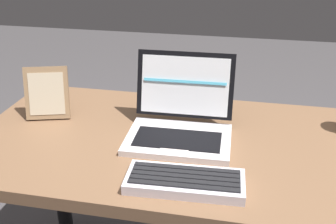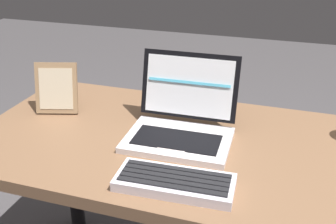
% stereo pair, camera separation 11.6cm
% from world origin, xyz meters
% --- Properties ---
extents(desk, '(1.34, 0.68, 0.72)m').
position_xyz_m(desk, '(0.00, 0.00, 0.61)').
color(desk, brown).
rests_on(desk, ground).
extents(laptop_front, '(0.32, 0.28, 0.24)m').
position_xyz_m(laptop_front, '(-0.03, 0.03, 0.77)').
color(laptop_front, silver).
rests_on(laptop_front, desk).
extents(external_keyboard, '(0.31, 0.14, 0.03)m').
position_xyz_m(external_keyboard, '(0.03, -0.23, 0.74)').
color(external_keyboard, silver).
rests_on(external_keyboard, desk).
extents(photo_frame, '(0.16, 0.10, 0.18)m').
position_xyz_m(photo_frame, '(-0.49, 0.07, 0.81)').
color(photo_frame, '#92714F').
rests_on(photo_frame, desk).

